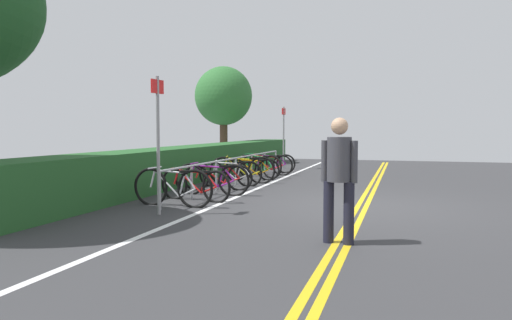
{
  "coord_description": "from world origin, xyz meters",
  "views": [
    {
      "loc": [
        -9.61,
        -0.75,
        1.52
      ],
      "look_at": [
        1.28,
        2.6,
        0.78
      ],
      "focal_mm": 33.72,
      "sensor_mm": 36.0,
      "label": 1
    }
  ],
  "objects_px": {
    "tree_mid": "(223,96)",
    "bicycle_6": "(252,169)",
    "bicycle_5": "(242,170)",
    "bicycle_7": "(259,166)",
    "bicycle_0": "(173,187)",
    "pedestrian": "(339,172)",
    "bicycle_3": "(218,177)",
    "bicycle_9": "(272,164)",
    "bicycle_2": "(212,179)",
    "bike_rack": "(236,164)",
    "bicycle_4": "(231,174)",
    "bicycle_1": "(195,185)",
    "sign_post_near": "(158,133)",
    "bicycle_8": "(267,165)",
    "sign_post_far": "(284,132)"
  },
  "relations": [
    {
      "from": "bicycle_0",
      "to": "bicycle_2",
      "type": "height_order",
      "value": "bicycle_0"
    },
    {
      "from": "bicycle_6",
      "to": "bicycle_9",
      "type": "xyz_separation_m",
      "value": [
        2.41,
        0.05,
        0.0
      ]
    },
    {
      "from": "bike_rack",
      "to": "bicycle_0",
      "type": "height_order",
      "value": "bicycle_0"
    },
    {
      "from": "sign_post_far",
      "to": "pedestrian",
      "type": "bearing_deg",
      "value": -162.65
    },
    {
      "from": "bicycle_2",
      "to": "bike_rack",
      "type": "bearing_deg",
      "value": 4.05
    },
    {
      "from": "bicycle_7",
      "to": "pedestrian",
      "type": "distance_m",
      "value": 8.81
    },
    {
      "from": "bicycle_1",
      "to": "bicycle_2",
      "type": "height_order",
      "value": "bicycle_2"
    },
    {
      "from": "bicycle_6",
      "to": "pedestrian",
      "type": "relative_size",
      "value": 0.96
    },
    {
      "from": "bicycle_1",
      "to": "bicycle_8",
      "type": "distance_m",
      "value": 5.9
    },
    {
      "from": "bicycle_6",
      "to": "sign_post_far",
      "type": "xyz_separation_m",
      "value": [
        4.09,
        0.05,
        1.09
      ]
    },
    {
      "from": "bike_rack",
      "to": "bicycle_5",
      "type": "relative_size",
      "value": 4.8
    },
    {
      "from": "bicycle_0",
      "to": "pedestrian",
      "type": "relative_size",
      "value": 1.06
    },
    {
      "from": "bicycle_4",
      "to": "bicycle_6",
      "type": "height_order",
      "value": "bicycle_4"
    },
    {
      "from": "bicycle_4",
      "to": "pedestrian",
      "type": "bearing_deg",
      "value": -147.38
    },
    {
      "from": "tree_mid",
      "to": "bicycle_6",
      "type": "bearing_deg",
      "value": -152.38
    },
    {
      "from": "bicycle_3",
      "to": "bicycle_9",
      "type": "height_order",
      "value": "bicycle_9"
    },
    {
      "from": "bicycle_0",
      "to": "bicycle_5",
      "type": "xyz_separation_m",
      "value": [
        4.15,
        -0.04,
        0.0
      ]
    },
    {
      "from": "bicycle_7",
      "to": "bicycle_8",
      "type": "height_order",
      "value": "bicycle_7"
    },
    {
      "from": "bicycle_9",
      "to": "sign_post_far",
      "type": "distance_m",
      "value": 2.0
    },
    {
      "from": "bicycle_4",
      "to": "pedestrian",
      "type": "relative_size",
      "value": 0.97
    },
    {
      "from": "bike_rack",
      "to": "sign_post_far",
      "type": "height_order",
      "value": "sign_post_far"
    },
    {
      "from": "bicycle_2",
      "to": "sign_post_far",
      "type": "distance_m",
      "value": 7.51
    },
    {
      "from": "bicycle_2",
      "to": "sign_post_near",
      "type": "xyz_separation_m",
      "value": [
        -2.62,
        -0.07,
        1.09
      ]
    },
    {
      "from": "bicycle_2",
      "to": "bicycle_7",
      "type": "bearing_deg",
      "value": 1.82
    },
    {
      "from": "bicycle_2",
      "to": "bicycle_8",
      "type": "xyz_separation_m",
      "value": [
        4.99,
        0.11,
        -0.03
      ]
    },
    {
      "from": "bicycle_0",
      "to": "bicycle_5",
      "type": "bearing_deg",
      "value": -0.56
    },
    {
      "from": "bicycle_9",
      "to": "tree_mid",
      "type": "bearing_deg",
      "value": 39.62
    },
    {
      "from": "bicycle_4",
      "to": "bicycle_8",
      "type": "xyz_separation_m",
      "value": [
        3.3,
        -0.04,
        -0.0
      ]
    },
    {
      "from": "bicycle_3",
      "to": "bicycle_4",
      "type": "xyz_separation_m",
      "value": [
        0.81,
        -0.04,
        0.02
      ]
    },
    {
      "from": "sign_post_far",
      "to": "bicycle_1",
      "type": "bearing_deg",
      "value": -179.12
    },
    {
      "from": "bike_rack",
      "to": "bicycle_1",
      "type": "xyz_separation_m",
      "value": [
        -2.98,
        -0.14,
        -0.23
      ]
    },
    {
      "from": "bicycle_2",
      "to": "bicycle_8",
      "type": "relative_size",
      "value": 1.02
    },
    {
      "from": "bicycle_1",
      "to": "bicycle_9",
      "type": "height_order",
      "value": "bicycle_1"
    },
    {
      "from": "bicycle_6",
      "to": "bicycle_5",
      "type": "bearing_deg",
      "value": -179.84
    },
    {
      "from": "bicycle_9",
      "to": "sign_post_near",
      "type": "xyz_separation_m",
      "value": [
        -8.36,
        -0.2,
        1.13
      ]
    },
    {
      "from": "bicycle_3",
      "to": "pedestrian",
      "type": "height_order",
      "value": "pedestrian"
    },
    {
      "from": "bicycle_2",
      "to": "bicycle_8",
      "type": "distance_m",
      "value": 4.99
    },
    {
      "from": "bicycle_1",
      "to": "bicycle_5",
      "type": "height_order",
      "value": "bicycle_5"
    },
    {
      "from": "bicycle_3",
      "to": "sign_post_far",
      "type": "xyz_separation_m",
      "value": [
        6.55,
        -0.06,
        1.09
      ]
    },
    {
      "from": "bicycle_5",
      "to": "bicycle_7",
      "type": "relative_size",
      "value": 1.1
    },
    {
      "from": "bicycle_8",
      "to": "sign_post_far",
      "type": "distance_m",
      "value": 2.67
    },
    {
      "from": "bicycle_4",
      "to": "bicycle_5",
      "type": "xyz_separation_m",
      "value": [
        0.75,
        -0.07,
        0.04
      ]
    },
    {
      "from": "bicycle_7",
      "to": "sign_post_far",
      "type": "xyz_separation_m",
      "value": [
        3.21,
        0.0,
        1.05
      ]
    },
    {
      "from": "pedestrian",
      "to": "tree_mid",
      "type": "height_order",
      "value": "tree_mid"
    },
    {
      "from": "bicycle_3",
      "to": "bicycle_5",
      "type": "bearing_deg",
      "value": -4.14
    },
    {
      "from": "bike_rack",
      "to": "pedestrian",
      "type": "distance_m",
      "value": 6.88
    },
    {
      "from": "bicycle_4",
      "to": "pedestrian",
      "type": "xyz_separation_m",
      "value": [
        -5.52,
        -3.53,
        0.62
      ]
    },
    {
      "from": "bike_rack",
      "to": "tree_mid",
      "type": "height_order",
      "value": "tree_mid"
    },
    {
      "from": "bike_rack",
      "to": "sign_post_near",
      "type": "xyz_separation_m",
      "value": [
        -4.68,
        -0.21,
        0.88
      ]
    },
    {
      "from": "sign_post_near",
      "to": "bicycle_2",
      "type": "bearing_deg",
      "value": 1.46
    }
  ]
}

